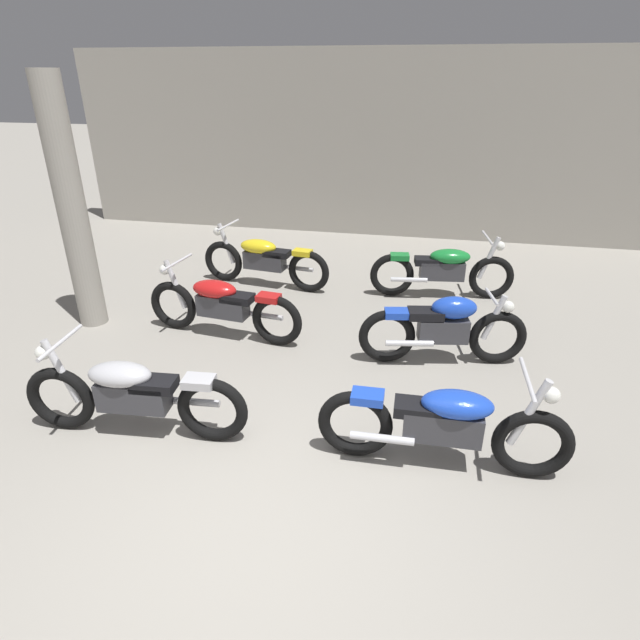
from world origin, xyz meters
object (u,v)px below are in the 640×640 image
Objects in this scene: motorcycle_right_row_1 at (444,328)px; motorcycle_right_row_2 at (443,269)px; support_pillar at (71,208)px; motorcycle_left_row_0 at (132,393)px; motorcycle_left_row_2 at (264,259)px; motorcycle_right_row_0 at (444,423)px; motorcycle_left_row_1 at (222,304)px.

motorcycle_right_row_1 is 2.05m from motorcycle_right_row_2.
motorcycle_left_row_0 is at bearing -48.71° from support_pillar.
motorcycle_left_row_2 is at bearing 43.03° from support_pillar.
motorcycle_right_row_2 is (2.85, 4.04, 0.00)m from motorcycle_left_row_0.
support_pillar is at bearing 157.03° from motorcycle_right_row_0.
support_pillar is 5.22m from motorcycle_right_row_2.
motorcycle_left_row_1 is (1.93, -0.03, -1.15)m from support_pillar.
support_pillar is 1.48× the size of motorcycle_right_row_2.
motorcycle_left_row_0 and motorcycle_right_row_2 have the same top height.
motorcycle_left_row_0 is at bearing -91.50° from motorcycle_left_row_1.
motorcycle_right_row_1 is 0.90× the size of motorcycle_right_row_2.
motorcycle_left_row_0 is (1.88, -2.14, -1.15)m from support_pillar.
motorcycle_right_row_0 is (4.72, -2.00, -1.15)m from support_pillar.
motorcycle_right_row_1 is at bearing -1.75° from support_pillar.
motorcycle_right_row_0 is (2.80, -3.80, 0.00)m from motorcycle_left_row_2.
motorcycle_right_row_2 is at bearing 89.96° from motorcycle_right_row_0.
motorcycle_left_row_0 and motorcycle_left_row_2 have the same top height.
motorcycle_left_row_1 is at bearing -145.29° from motorcycle_right_row_2.
motorcycle_right_row_2 is at bearing 34.71° from motorcycle_left_row_1.
support_pillar is at bearing 178.25° from motorcycle_right_row_1.
motorcycle_right_row_2 is (4.73, 1.91, -1.15)m from support_pillar.
motorcycle_left_row_2 is (1.92, 1.80, -1.15)m from support_pillar.
motorcycle_left_row_0 is at bearing -145.09° from motorcycle_right_row_1.
motorcycle_left_row_2 reaches higher than motorcycle_right_row_1.
motorcycle_left_row_1 is at bearing -89.77° from motorcycle_left_row_2.
motorcycle_left_row_1 and motorcycle_left_row_2 have the same top height.
motorcycle_right_row_2 is (0.00, 3.91, 0.00)m from motorcycle_right_row_0.
motorcycle_left_row_2 is 4.72m from motorcycle_right_row_0.
motorcycle_left_row_2 is at bearing 145.34° from motorcycle_right_row_1.
motorcycle_left_row_2 is at bearing 126.39° from motorcycle_right_row_0.
motorcycle_right_row_0 is 1.00× the size of motorcycle_right_row_2.
motorcycle_right_row_1 is (2.80, -0.12, 0.01)m from motorcycle_left_row_1.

